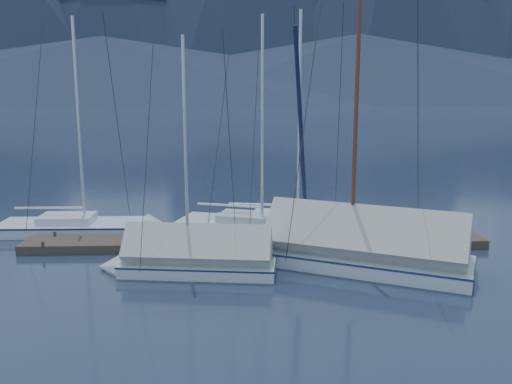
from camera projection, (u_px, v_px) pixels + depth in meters
ground at (258, 263)px, 19.32m from camera, size 1000.00×1000.00×0.00m
mountain_range at (238, 11)px, 372.10m from camera, size 877.00×584.00×150.50m
dock at (256, 244)px, 21.27m from camera, size 18.00×1.50×0.54m
mooring_posts at (243, 238)px, 21.20m from camera, size 15.12×1.52×0.35m
sailboat_open_left at (97, 229)px, 23.35m from camera, size 7.52×3.22×9.89m
sailboat_open_mid at (274, 230)px, 23.20m from camera, size 7.83×4.34×9.98m
sailboat_open_right at (310, 228)px, 23.53m from camera, size 7.98×3.62×10.21m
sailboat_covered_near at (346, 251)px, 18.94m from camera, size 8.52×5.88×10.75m
sailboat_covered_far at (185, 260)px, 18.30m from camera, size 6.28×2.76×8.55m
person at (290, 219)px, 21.04m from camera, size 0.54×0.68×1.63m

